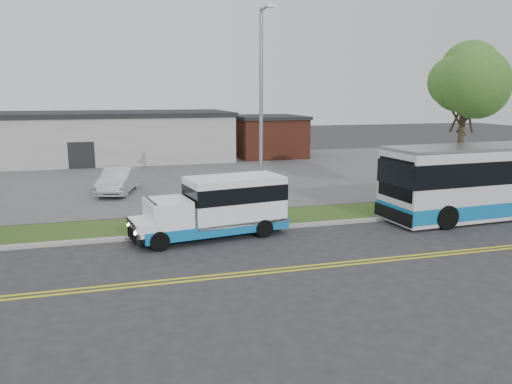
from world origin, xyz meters
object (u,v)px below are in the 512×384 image
object	(u,v)px
streetlight_near	(262,108)
transit_bus	(503,180)
shuttle_bus	(221,205)
parked_car_a	(118,180)
tree_east	(465,87)

from	to	relation	value
streetlight_near	transit_bus	xyz separation A→B (m)	(11.69, -2.17, -3.47)
streetlight_near	transit_bus	distance (m)	12.39
shuttle_bus	parked_car_a	distance (m)	11.00
transit_bus	parked_car_a	world-z (taller)	transit_bus
streetlight_near	parked_car_a	xyz separation A→B (m)	(-6.38, 8.21, -4.38)
transit_bus	parked_car_a	bearing A→B (deg)	146.73
streetlight_near	parked_car_a	distance (m)	11.28
streetlight_near	transit_bus	bearing A→B (deg)	-10.54
shuttle_bus	transit_bus	distance (m)	14.07
tree_east	streetlight_near	bearing A→B (deg)	-178.58
transit_bus	streetlight_near	bearing A→B (deg)	166.08
streetlight_near	shuttle_bus	size ratio (longest dim) A/B	1.42
transit_bus	parked_car_a	xyz separation A→B (m)	(-18.07, 10.38, -0.90)
tree_east	transit_bus	bearing A→B (deg)	-74.29
streetlight_near	transit_bus	world-z (taller)	streetlight_near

